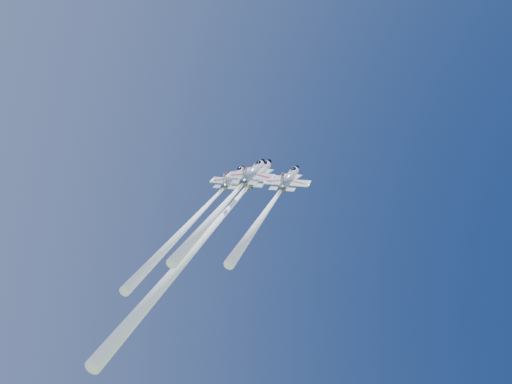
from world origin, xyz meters
TOP-DOWN VIEW (x-y plane):
  - jet_lead at (-14.51, -7.85)m, footprint 44.78×35.62m
  - jet_left at (-15.40, -4.41)m, footprint 32.05×25.35m
  - jet_right at (-3.57, -9.71)m, footprint 28.32×22.08m
  - jet_slot at (-13.53, -10.61)m, footprint 28.14×21.98m

SIDE VIEW (x-z plane):
  - jet_lead at x=-14.51m, z-range 52.21..103.87m
  - jet_left at x=-15.40m, z-range 62.57..99.08m
  - jet_slot at x=-13.53m, z-range 66.55..97.76m
  - jet_right at x=-3.57m, z-range 67.42..98.67m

